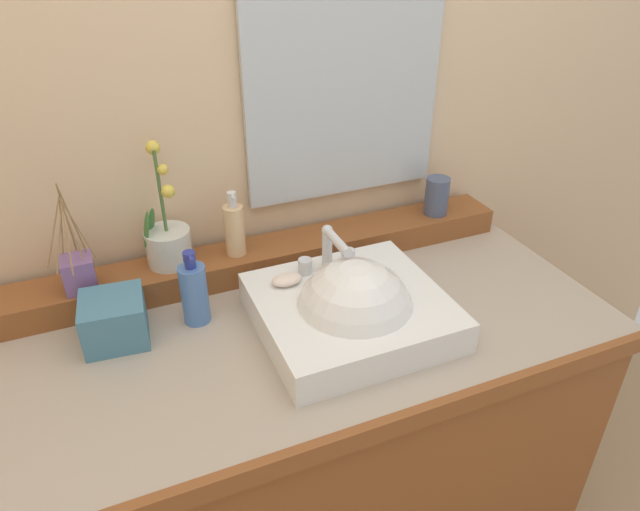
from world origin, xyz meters
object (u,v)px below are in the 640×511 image
tumbler_cup (437,196)px  potted_plant (168,240)px  lotion_bottle (194,292)px  sink_basin (353,315)px  soap_bar (287,280)px  tissue_box (114,320)px  reed_diffuser (79,272)px  soap_dispenser (234,229)px

tumbler_cup → potted_plant: bearing=178.2°
tumbler_cup → lotion_bottle: 0.72m
sink_basin → potted_plant: 0.47m
soap_bar → tumbler_cup: tumbler_cup is taller
lotion_bottle → potted_plant: bearing=97.9°
potted_plant → lotion_bottle: 0.17m
tissue_box → potted_plant: bearing=46.6°
lotion_bottle → sink_basin: bearing=-27.6°
lotion_bottle → tissue_box: (-0.17, 0.00, -0.02)m
sink_basin → reed_diffuser: size_ratio=1.57×
potted_plant → reed_diffuser: size_ratio=1.17×
potted_plant → tumbler_cup: potted_plant is taller
soap_bar → potted_plant: potted_plant is taller
potted_plant → soap_dispenser: (0.16, -0.02, 0.01)m
soap_dispenser → lotion_bottle: size_ratio=0.93×
soap_bar → lotion_bottle: lotion_bottle is taller
soap_bar → soap_dispenser: soap_dispenser is taller
soap_dispenser → tumbler_cup: size_ratio=1.57×
reed_diffuser → tissue_box: (0.05, -0.13, -0.06)m
sink_basin → tumbler_cup: (0.40, 0.30, 0.08)m
lotion_bottle → soap_dispenser: bearing=46.3°
lotion_bottle → tissue_box: 0.17m
tumbler_cup → sink_basin: bearing=-143.0°
sink_basin → tumbler_cup: bearing=37.0°
soap_dispenser → tumbler_cup: soap_dispenser is taller
sink_basin → tumbler_cup: 0.51m
soap_dispenser → reed_diffuser: reed_diffuser is taller
soap_dispenser → tumbler_cup: 0.57m
sink_basin → reed_diffuser: reed_diffuser is taller
soap_bar → tissue_box: size_ratio=0.54×
soap_bar → potted_plant: (-0.22, 0.21, 0.04)m
potted_plant → reed_diffuser: 0.21m
tumbler_cup → reed_diffuser: size_ratio=0.41×
tissue_box → sink_basin: bearing=-18.7°
sink_basin → lotion_bottle: sink_basin is taller
sink_basin → tissue_box: size_ratio=3.09×
soap_dispenser → tissue_box: size_ratio=1.27×
tissue_box → soap_bar: bearing=-7.5°
potted_plant → soap_dispenser: size_ratio=1.81×
reed_diffuser → lotion_bottle: bearing=-29.4°
soap_dispenser → tissue_box: 0.35m
soap_dispenser → tumbler_cup: bearing=-0.4°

